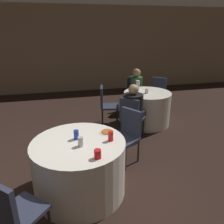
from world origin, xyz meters
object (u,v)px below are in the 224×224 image
object	(u,v)px
table_near	(80,167)
chair_far_northeast	(158,92)
chair_far_north	(135,91)
pizza_plate_near	(107,132)
table_far	(147,108)
person_black_shirt	(134,110)
chair_near_northeast	(128,131)
soda_can_red	(111,136)
soda_can_silver	(81,141)
chair_far_west	(106,102)
chair_far_southwest	(131,116)
soda_can_blue	(76,135)
bottle_far	(138,85)
person_green_jacket	(137,91)
chair_near_southwest	(12,210)

from	to	relation	value
table_near	chair_far_northeast	bearing A→B (deg)	49.32
chair_far_north	pizza_plate_near	xyz separation A→B (m)	(-1.31, -2.69, 0.23)
table_far	person_black_shirt	world-z (taller)	person_black_shirt
chair_near_northeast	soda_can_red	world-z (taller)	chair_near_northeast
table_far	soda_can_silver	world-z (taller)	soda_can_silver
table_near	pizza_plate_near	bearing A→B (deg)	23.44
chair_far_north	chair_far_west	xyz separation A→B (m)	(-0.94, -0.75, 0.00)
chair_far_southwest	soda_can_silver	xyz separation A→B (m)	(-1.07, -1.32, 0.28)
table_far	person_black_shirt	size ratio (longest dim) A/B	0.94
chair_far_northeast	soda_can_silver	distance (m)	3.59
table_far	soda_can_blue	bearing A→B (deg)	-132.96
chair_far_northeast	soda_can_blue	world-z (taller)	chair_far_northeast
pizza_plate_near	bottle_far	world-z (taller)	bottle_far
chair_far_west	chair_far_southwest	bearing A→B (deg)	30.38
chair_near_northeast	soda_can_blue	xyz separation A→B (m)	(-0.85, -0.49, 0.28)
chair_near_northeast	person_green_jacket	size ratio (longest dim) A/B	0.78
table_near	chair_far_west	world-z (taller)	chair_far_west
soda_can_silver	bottle_far	distance (m)	2.74
chair_near_southwest	soda_can_silver	bearing A→B (deg)	84.67
table_far	chair_near_southwest	distance (m)	3.59
soda_can_blue	soda_can_silver	world-z (taller)	same
person_black_shirt	soda_can_blue	xyz separation A→B (m)	(-1.21, -1.25, 0.23)
chair_far_north	soda_can_blue	bearing A→B (deg)	59.42
soda_can_red	bottle_far	distance (m)	2.50
person_green_jacket	bottle_far	world-z (taller)	person_green_jacket
chair_far_west	bottle_far	distance (m)	0.83
table_near	chair_far_southwest	size ratio (longest dim) A/B	1.36
chair_far_northeast	bottle_far	distance (m)	0.95
soda_can_blue	bottle_far	world-z (taller)	bottle_far
chair_near_southwest	person_green_jacket	distance (m)	4.21
chair_far_north	chair_far_northeast	world-z (taller)	same
chair_near_southwest	soda_can_red	size ratio (longest dim) A/B	7.27
table_far	soda_can_silver	size ratio (longest dim) A/B	8.64
chair_far_northeast	bottle_far	world-z (taller)	bottle_far
soda_can_blue	soda_can_silver	xyz separation A→B (m)	(0.04, -0.19, 0.00)
person_black_shirt	bottle_far	size ratio (longest dim) A/B	4.99
chair_near_southwest	person_green_jacket	world-z (taller)	person_green_jacket
table_near	bottle_far	size ratio (longest dim) A/B	5.37
chair_far_northeast	chair_near_northeast	bearing A→B (deg)	93.82
person_black_shirt	person_green_jacket	bearing A→B (deg)	109.44
chair_far_southwest	soda_can_blue	world-z (taller)	chair_far_southwest
chair_far_northeast	table_far	bearing A→B (deg)	90.00
chair_far_southwest	chair_far_north	distance (m)	1.77
pizza_plate_near	soda_can_blue	bearing A→B (deg)	-167.85
chair_far_west	pizza_plate_near	distance (m)	1.98
pizza_plate_near	bottle_far	distance (m)	2.29
table_near	soda_can_red	world-z (taller)	soda_can_red
soda_can_red	person_green_jacket	bearing A→B (deg)	64.54
pizza_plate_near	soda_can_red	distance (m)	0.24
chair_far_north	pizza_plate_near	distance (m)	3.00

